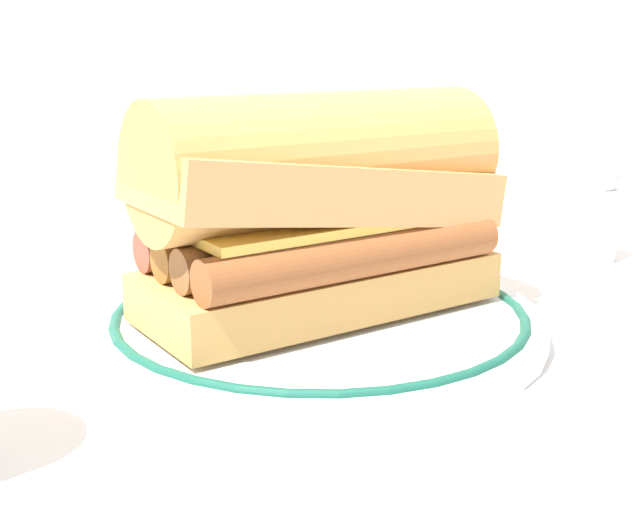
# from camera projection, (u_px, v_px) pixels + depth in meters

# --- Properties ---
(ground_plane) EXTENTS (1.50, 1.50, 0.00)m
(ground_plane) POSITION_uv_depth(u_px,v_px,m) (272.00, 333.00, 0.47)
(ground_plane) COLOR white
(plate) EXTENTS (0.25, 0.25, 0.01)m
(plate) POSITION_uv_depth(u_px,v_px,m) (320.00, 319.00, 0.47)
(plate) COLOR white
(plate) RESTS_ON ground_plane
(sausage_sandwich) EXTENTS (0.22, 0.15, 0.12)m
(sausage_sandwich) POSITION_uv_depth(u_px,v_px,m) (320.00, 203.00, 0.45)
(sausage_sandwich) COLOR tan
(sausage_sandwich) RESTS_ON plate
(salt_shaker) EXTENTS (0.03, 0.03, 0.08)m
(salt_shaker) POSITION_uv_depth(u_px,v_px,m) (598.00, 213.00, 0.61)
(salt_shaker) COLOR white
(salt_shaker) RESTS_ON ground_plane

